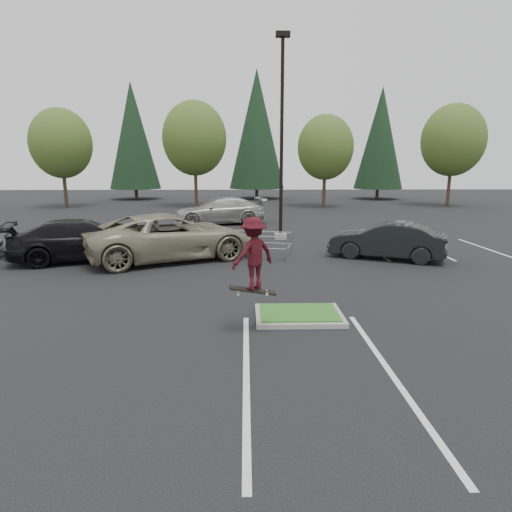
{
  "coord_description": "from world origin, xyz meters",
  "views": [
    {
      "loc": [
        -1.35,
        -10.3,
        3.79
      ],
      "look_at": [
        -1.06,
        1.5,
        1.3
      ],
      "focal_mm": 30.0,
      "sensor_mm": 36.0,
      "label": 1
    }
  ],
  "objects_px": {
    "conif_c": "(380,138)",
    "skateboarder": "(252,254)",
    "decid_a": "(61,146)",
    "car_far_silver": "(221,211)",
    "cart_corral": "(238,241)",
    "decid_d": "(453,143)",
    "conif_a": "(133,136)",
    "decid_c": "(325,150)",
    "car_l_tan": "(168,237)",
    "car_r_charc": "(387,240)",
    "decid_b": "(195,141)",
    "conif_b": "(257,130)",
    "car_l_black": "(82,240)",
    "light_pole": "(281,150)"
  },
  "relations": [
    {
      "from": "conif_c",
      "to": "skateboarder",
      "type": "distance_m",
      "value": 43.54
    },
    {
      "from": "decid_a",
      "to": "car_far_silver",
      "type": "distance_m",
      "value": 19.81
    },
    {
      "from": "cart_corral",
      "to": "conif_c",
      "type": "bearing_deg",
      "value": 78.36
    },
    {
      "from": "decid_d",
      "to": "conif_c",
      "type": "xyz_separation_m",
      "value": [
        -3.99,
        9.17,
        0.94
      ]
    },
    {
      "from": "conif_c",
      "to": "conif_a",
      "type": "bearing_deg",
      "value": 178.98
    },
    {
      "from": "decid_c",
      "to": "decid_a",
      "type": "bearing_deg",
      "value": 179.52
    },
    {
      "from": "decid_a",
      "to": "car_l_tan",
      "type": "height_order",
      "value": "decid_a"
    },
    {
      "from": "decid_d",
      "to": "car_r_charc",
      "type": "height_order",
      "value": "decid_d"
    },
    {
      "from": "decid_b",
      "to": "conif_b",
      "type": "bearing_deg",
      "value": 58.91
    },
    {
      "from": "decid_d",
      "to": "conif_a",
      "type": "relative_size",
      "value": 0.73
    },
    {
      "from": "conif_b",
      "to": "conif_a",
      "type": "bearing_deg",
      "value": -177.95
    },
    {
      "from": "conif_c",
      "to": "cart_corral",
      "type": "xyz_separation_m",
      "value": [
        -15.68,
        -31.78,
        -6.2
      ]
    },
    {
      "from": "conif_b",
      "to": "conif_c",
      "type": "bearing_deg",
      "value": -4.09
    },
    {
      "from": "car_r_charc",
      "to": "cart_corral",
      "type": "bearing_deg",
      "value": -72.01
    },
    {
      "from": "car_r_charc",
      "to": "conif_b",
      "type": "bearing_deg",
      "value": -147.74
    },
    {
      "from": "decid_b",
      "to": "car_l_tan",
      "type": "xyz_separation_m",
      "value": [
        1.51,
        -23.53,
        -5.1
      ]
    },
    {
      "from": "cart_corral",
      "to": "car_l_black",
      "type": "bearing_deg",
      "value": -158.93
    },
    {
      "from": "cart_corral",
      "to": "car_far_silver",
      "type": "bearing_deg",
      "value": 111.94
    },
    {
      "from": "decid_a",
      "to": "car_r_charc",
      "type": "xyz_separation_m",
      "value": [
        22.51,
        -23.03,
        -4.82
      ]
    },
    {
      "from": "light_pole",
      "to": "decid_d",
      "type": "height_order",
      "value": "light_pole"
    },
    {
      "from": "conif_a",
      "to": "car_far_silver",
      "type": "bearing_deg",
      "value": -63.43
    },
    {
      "from": "decid_c",
      "to": "cart_corral",
      "type": "height_order",
      "value": "decid_c"
    },
    {
      "from": "car_l_tan",
      "to": "conif_c",
      "type": "bearing_deg",
      "value": -54.57
    },
    {
      "from": "decid_a",
      "to": "car_l_tan",
      "type": "distance_m",
      "value": 27.1
    },
    {
      "from": "decid_b",
      "to": "decid_c",
      "type": "relative_size",
      "value": 1.15
    },
    {
      "from": "car_r_charc",
      "to": "decid_c",
      "type": "bearing_deg",
      "value": -159.13
    },
    {
      "from": "car_r_charc",
      "to": "decid_a",
      "type": "bearing_deg",
      "value": -111.05
    },
    {
      "from": "decid_a",
      "to": "car_l_tan",
      "type": "xyz_separation_m",
      "value": [
        13.51,
        -23.03,
        -4.63
      ]
    },
    {
      "from": "decid_a",
      "to": "decid_c",
      "type": "distance_m",
      "value": 24.0
    },
    {
      "from": "conif_a",
      "to": "skateboarder",
      "type": "distance_m",
      "value": 43.27
    },
    {
      "from": "light_pole",
      "to": "decid_b",
      "type": "xyz_separation_m",
      "value": [
        -6.51,
        18.53,
        1.48
      ]
    },
    {
      "from": "decid_d",
      "to": "cart_corral",
      "type": "height_order",
      "value": "decid_d"
    },
    {
      "from": "light_pole",
      "to": "skateboarder",
      "type": "height_order",
      "value": "light_pole"
    },
    {
      "from": "car_l_black",
      "to": "car_r_charc",
      "type": "xyz_separation_m",
      "value": [
        12.5,
        0.0,
        -0.07
      ]
    },
    {
      "from": "decid_a",
      "to": "conif_c",
      "type": "xyz_separation_m",
      "value": [
        32.01,
        9.47,
        1.26
      ]
    },
    {
      "from": "car_l_black",
      "to": "car_far_silver",
      "type": "relative_size",
      "value": 0.96
    },
    {
      "from": "car_l_tan",
      "to": "car_r_charc",
      "type": "relative_size",
      "value": 1.47
    },
    {
      "from": "decid_b",
      "to": "car_l_black",
      "type": "distance_m",
      "value": 24.18
    },
    {
      "from": "decid_c",
      "to": "conif_a",
      "type": "distance_m",
      "value": 22.5
    },
    {
      "from": "decid_c",
      "to": "car_l_tan",
      "type": "relative_size",
      "value": 1.23
    },
    {
      "from": "conif_a",
      "to": "decid_d",
      "type": "bearing_deg",
      "value": -16.81
    },
    {
      "from": "decid_a",
      "to": "decid_b",
      "type": "xyz_separation_m",
      "value": [
        12.0,
        0.5,
        0.46
      ]
    },
    {
      "from": "decid_a",
      "to": "cart_corral",
      "type": "distance_m",
      "value": 28.09
    },
    {
      "from": "car_far_silver",
      "to": "cart_corral",
      "type": "bearing_deg",
      "value": -4.19
    },
    {
      "from": "car_far_silver",
      "to": "light_pole",
      "type": "bearing_deg",
      "value": 18.72
    },
    {
      "from": "decid_c",
      "to": "conif_a",
      "type": "xyz_separation_m",
      "value": [
        -19.99,
        10.17,
        1.84
      ]
    },
    {
      "from": "light_pole",
      "to": "decid_a",
      "type": "height_order",
      "value": "light_pole"
    },
    {
      "from": "light_pole",
      "to": "car_l_black",
      "type": "bearing_deg",
      "value": -149.53
    },
    {
      "from": "decid_b",
      "to": "conif_c",
      "type": "height_order",
      "value": "conif_c"
    },
    {
      "from": "light_pole",
      "to": "conif_b",
      "type": "height_order",
      "value": "conif_b"
    }
  ]
}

